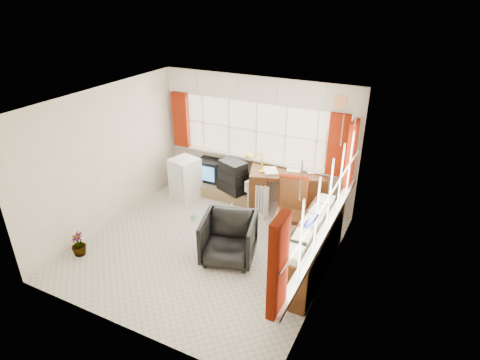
# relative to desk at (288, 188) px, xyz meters

# --- Properties ---
(ground) EXTENTS (4.00, 4.00, 0.00)m
(ground) POSITION_rel_desk_xyz_m (-0.76, -1.80, -0.46)
(ground) COLOR beige
(ground) RESTS_ON ground
(room_walls) EXTENTS (4.00, 4.00, 4.00)m
(room_walls) POSITION_rel_desk_xyz_m (-0.76, -1.80, 1.04)
(room_walls) COLOR beige
(room_walls) RESTS_ON ground
(window_back) EXTENTS (3.70, 0.12, 3.60)m
(window_back) POSITION_rel_desk_xyz_m (-0.76, 0.14, 0.49)
(window_back) COLOR beige
(window_back) RESTS_ON room_walls
(window_right) EXTENTS (0.12, 3.70, 3.60)m
(window_right) POSITION_rel_desk_xyz_m (1.18, -1.80, 0.49)
(window_right) COLOR beige
(window_right) RESTS_ON room_walls
(curtains) EXTENTS (3.83, 3.83, 1.15)m
(curtains) POSITION_rel_desk_xyz_m (0.16, -0.87, 1.00)
(curtains) COLOR maroon
(curtains) RESTS_ON room_walls
(overhead_cabinets) EXTENTS (3.98, 3.98, 0.48)m
(overhead_cabinets) POSITION_rel_desk_xyz_m (0.22, -0.82, 1.79)
(overhead_cabinets) COLOR silver
(overhead_cabinets) RESTS_ON room_walls
(desk) EXTENTS (1.59, 1.14, 0.86)m
(desk) POSITION_rel_desk_xyz_m (0.00, 0.00, 0.00)
(desk) COLOR #532813
(desk) RESTS_ON ground
(desk_lamp) EXTENTS (0.15, 0.13, 0.41)m
(desk_lamp) POSITION_rel_desk_xyz_m (-0.45, -0.25, 0.66)
(desk_lamp) COLOR yellow
(desk_lamp) RESTS_ON desk
(task_chair) EXTENTS (0.58, 0.60, 1.18)m
(task_chair) POSITION_rel_desk_xyz_m (0.42, -0.99, 0.17)
(task_chair) COLOR black
(task_chair) RESTS_ON ground
(office_chair) EXTENTS (1.01, 1.03, 0.76)m
(office_chair) POSITION_rel_desk_xyz_m (-0.28, -1.91, -0.08)
(office_chair) COLOR black
(office_chair) RESTS_ON ground
(radiator) EXTENTS (0.47, 0.29, 0.65)m
(radiator) POSITION_rel_desk_xyz_m (-0.43, -0.46, -0.19)
(radiator) COLOR white
(radiator) RESTS_ON ground
(credenza) EXTENTS (0.50, 2.00, 0.85)m
(credenza) POSITION_rel_desk_xyz_m (0.97, -1.60, -0.06)
(credenza) COLOR #532813
(credenza) RESTS_ON ground
(file_tray) EXTENTS (0.28, 0.35, 0.11)m
(file_tray) POSITION_rel_desk_xyz_m (0.91, -2.09, 0.35)
(file_tray) COLOR black
(file_tray) RESTS_ON credenza
(tv_bench) EXTENTS (1.40, 0.50, 0.25)m
(tv_bench) POSITION_rel_desk_xyz_m (-1.31, -0.08, -0.33)
(tv_bench) COLOR #9C744E
(tv_bench) RESTS_ON ground
(crt_tv) EXTENTS (0.53, 0.50, 0.46)m
(crt_tv) POSITION_rel_desk_xyz_m (-1.75, 0.06, 0.02)
(crt_tv) COLOR black
(crt_tv) RESTS_ON tv_bench
(hifi_stack) EXTENTS (0.71, 0.59, 0.64)m
(hifi_stack) POSITION_rel_desk_xyz_m (-1.09, -0.19, 0.09)
(hifi_stack) COLOR black
(hifi_stack) RESTS_ON tv_bench
(mini_fridge) EXTENTS (0.61, 0.61, 0.84)m
(mini_fridge) POSITION_rel_desk_xyz_m (-2.07, -0.45, -0.04)
(mini_fridge) COLOR white
(mini_fridge) RESTS_ON ground
(spray_bottle_a) EXTENTS (0.11, 0.11, 0.27)m
(spray_bottle_a) POSITION_rel_desk_xyz_m (-0.85, -0.71, -0.32)
(spray_bottle_a) COLOR white
(spray_bottle_a) RESTS_ON ground
(spray_bottle_b) EXTENTS (0.09, 0.09, 0.18)m
(spray_bottle_b) POSITION_rel_desk_xyz_m (-1.43, -1.16, -0.37)
(spray_bottle_b) COLOR #8ED4CC
(spray_bottle_b) RESTS_ON ground
(flower_vase) EXTENTS (0.30, 0.30, 0.42)m
(flower_vase) POSITION_rel_desk_xyz_m (-2.52, -2.91, -0.25)
(flower_vase) COLOR black
(flower_vase) RESTS_ON ground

